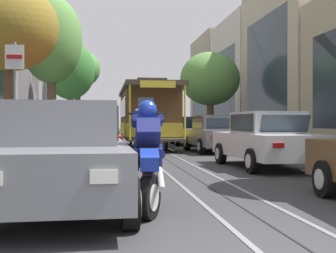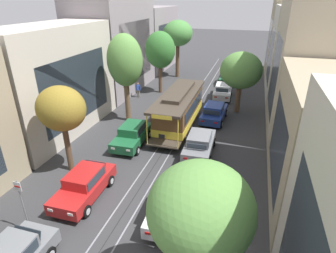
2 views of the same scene
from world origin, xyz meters
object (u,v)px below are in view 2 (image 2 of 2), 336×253
street_tree_kerb_left_mid (125,61)px  cable_car_trolley (179,108)px  street_tree_kerb_right_second (241,71)px  parked_car_grey_mid_right (199,144)px  street_tree_kerb_left_far (178,34)px  pedestrian_on_left_pavement (138,89)px  parked_car_green_sixth_right (228,77)px  street_sign_post (22,201)px  parked_car_white_fifth_right (223,91)px  street_tree_kerb_left_second (61,109)px  street_tree_kerb_right_near (201,211)px  parked_car_red_second_left (84,185)px  parked_car_green_mid_left (132,135)px  parked_car_white_second_right (172,203)px  parked_car_blue_fourth_right (214,112)px  street_tree_kerb_left_fourth (160,50)px

street_tree_kerb_left_mid → cable_car_trolley: (4.74, -0.03, -3.62)m
street_tree_kerb_right_second → parked_car_grey_mid_right: bearing=-102.3°
street_tree_kerb_left_far → pedestrian_on_left_pavement: 11.00m
parked_car_green_sixth_right → street_sign_post: bearing=-102.9°
parked_car_grey_mid_right → parked_car_white_fifth_right: bearing=89.5°
parked_car_green_sixth_right → street_tree_kerb_left_second: 24.36m
parked_car_grey_mid_right → street_tree_kerb_left_far: 21.64m
cable_car_trolley → parked_car_white_fifth_right: bearing=73.0°
street_tree_kerb_left_mid → street_tree_kerb_left_far: street_tree_kerb_left_mid is taller
street_tree_kerb_left_mid → pedestrian_on_left_pavement: bearing=104.3°
street_tree_kerb_left_second → street_tree_kerb_left_far: bearing=88.8°
street_tree_kerb_left_second → street_tree_kerb_right_near: 11.25m
parked_car_white_fifth_right → parked_car_green_sixth_right: size_ratio=1.00×
parked_car_red_second_left → parked_car_green_mid_left: (0.05, 6.38, 0.00)m
cable_car_trolley → pedestrian_on_left_pavement: 8.84m
parked_car_red_second_left → street_tree_kerb_right_second: 17.25m
parked_car_green_sixth_right → street_tree_kerb_right_second: 10.29m
parked_car_white_second_right → pedestrian_on_left_pavement: size_ratio=2.68×
parked_car_blue_fourth_right → parked_car_green_sixth_right: size_ratio=1.00×
parked_car_grey_mid_right → street_tree_kerb_left_second: (-7.50, -4.39, 3.37)m
street_sign_post → street_tree_kerb_left_mid: bearing=93.9°
parked_car_green_sixth_right → street_tree_kerb_left_fourth: 10.10m
parked_car_red_second_left → street_tree_kerb_left_far: size_ratio=0.59×
parked_car_red_second_left → parked_car_green_sixth_right: 25.54m
parked_car_grey_mid_right → street_tree_kerb_left_second: bearing=-149.7°
parked_car_green_mid_left → parked_car_green_sixth_right: bearing=74.5°
parked_car_grey_mid_right → street_tree_kerb_left_mid: street_tree_kerb_left_mid is taller
street_tree_kerb_left_mid → parked_car_blue_fourth_right: bearing=15.8°
street_tree_kerb_left_far → parked_car_grey_mid_right: bearing=-70.6°
parked_car_red_second_left → parked_car_blue_fourth_right: 13.63m
street_tree_kerb_right_near → street_sign_post: bearing=172.7°
parked_car_red_second_left → parked_car_green_mid_left: size_ratio=0.99×
parked_car_red_second_left → street_tree_kerb_left_mid: 11.61m
parked_car_white_second_right → street_tree_kerb_right_near: (2.05, -3.99, 3.45)m
parked_car_grey_mid_right → street_tree_kerb_left_far: bearing=109.4°
street_tree_kerb_left_second → street_tree_kerb_right_second: 16.32m
street_tree_kerb_left_mid → parked_car_green_mid_left: bearing=-62.1°
parked_car_red_second_left → street_tree_kerb_left_far: street_tree_kerb_left_far is taller
street_tree_kerb_left_fourth → street_sign_post: street_tree_kerb_left_fourth is taller
street_tree_kerb_right_second → street_tree_kerb_left_far: bearing=129.3°
street_tree_kerb_right_near → pedestrian_on_left_pavement: (-10.76, 20.65, -3.32)m
street_tree_kerb_right_near → cable_car_trolley: (-4.46, 14.50, -2.59)m
parked_car_green_mid_left → parked_car_red_second_left: bearing=-90.4°
street_tree_kerb_left_fourth → street_tree_kerb_right_second: size_ratio=1.19×
parked_car_blue_fourth_right → pedestrian_on_left_pavement: pedestrian_on_left_pavement is taller
street_tree_kerb_left_fourth → street_tree_kerb_left_mid: bearing=-91.6°
parked_car_red_second_left → street_tree_kerb_right_near: 8.84m
parked_car_white_second_right → street_sign_post: street_sign_post is taller
parked_car_red_second_left → street_tree_kerb_right_second: size_ratio=0.77×
street_tree_kerb_left_second → street_tree_kerb_left_mid: size_ratio=0.74×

